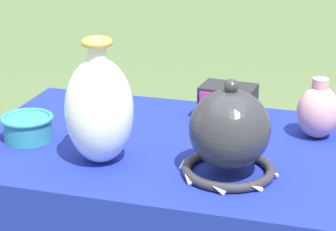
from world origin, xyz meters
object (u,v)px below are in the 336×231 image
vase_tall_bulbous (99,109)px  mosaic_tile_box (228,102)px  cup_wide_teal (28,127)px  vase_dome_bell (229,135)px  jar_round_rose (318,111)px

vase_tall_bulbous → mosaic_tile_box: bearing=57.6°
vase_tall_bulbous → cup_wide_teal: (-0.22, 0.07, -0.09)m
vase_tall_bulbous → vase_dome_bell: vase_tall_bulbous is taller
vase_tall_bulbous → jar_round_rose: (0.47, 0.29, -0.06)m
mosaic_tile_box → vase_dome_bell: bearing=-73.0°
vase_dome_bell → jar_round_rose: size_ratio=1.44×
jar_round_rose → vase_dome_bell: bearing=-121.6°
mosaic_tile_box → jar_round_rose: size_ratio=0.99×
cup_wide_teal → vase_dome_bell: bearing=-6.2°
cup_wide_teal → vase_tall_bulbous: bearing=-17.2°
vase_tall_bulbous → vase_dome_bell: size_ratio=1.31×
cup_wide_teal → jar_round_rose: (0.70, 0.22, 0.03)m
vase_dome_bell → cup_wide_teal: size_ratio=1.68×
vase_dome_bell → mosaic_tile_box: vase_dome_bell is taller
vase_tall_bulbous → jar_round_rose: size_ratio=1.89×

